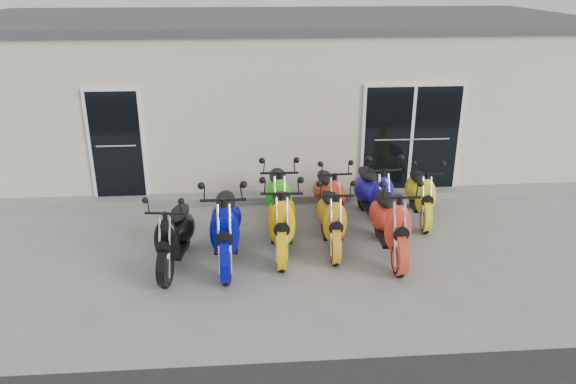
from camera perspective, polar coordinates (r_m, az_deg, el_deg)
name	(u,v)px	position (r m, az deg, el deg)	size (l,w,h in m)	color
ground	(291,246)	(9.53, 0.28, -5.53)	(80.00, 80.00, 0.00)	gray
building	(274,90)	(13.94, -1.48, 10.29)	(14.00, 6.00, 3.20)	beige
roof_cap	(273,19)	(13.71, -1.55, 17.19)	(14.20, 6.20, 0.16)	#3F3F42
front_step	(283,197)	(11.33, -0.55, -0.51)	(14.00, 0.40, 0.15)	gray
door_left	(116,142)	(11.34, -17.04, 4.87)	(1.07, 0.08, 2.22)	black
door_right	(411,136)	(11.54, 12.42, 5.61)	(2.02, 0.08, 2.22)	black
scooter_front_black	(174,227)	(8.80, -11.51, -3.52)	(0.67, 1.83, 1.35)	black
scooter_front_blue	(225,217)	(8.79, -6.40, -2.50)	(0.77, 2.11, 1.56)	#030787
scooter_front_orange_a	(282,209)	(9.08, -0.65, -1.77)	(0.73, 2.02, 1.49)	#FFB103
scooter_front_orange_b	(332,210)	(9.26, 4.50, -1.81)	(0.67, 1.84, 1.36)	orange
scooter_front_red	(391,213)	(9.09, 10.39, -2.15)	(0.73, 2.01, 1.49)	red
scooter_back_green	(278,189)	(9.94, -0.98, 0.35)	(0.73, 2.02, 1.49)	green
scooter_back_red	(329,189)	(10.13, 4.23, 0.35)	(0.67, 1.85, 1.37)	red
scooter_back_blue	(374,186)	(10.19, 8.77, 0.61)	(0.73, 2.00, 1.47)	#170F90
scooter_back_yellow	(421,187)	(10.57, 13.35, 0.52)	(0.64, 1.76, 1.30)	yellow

